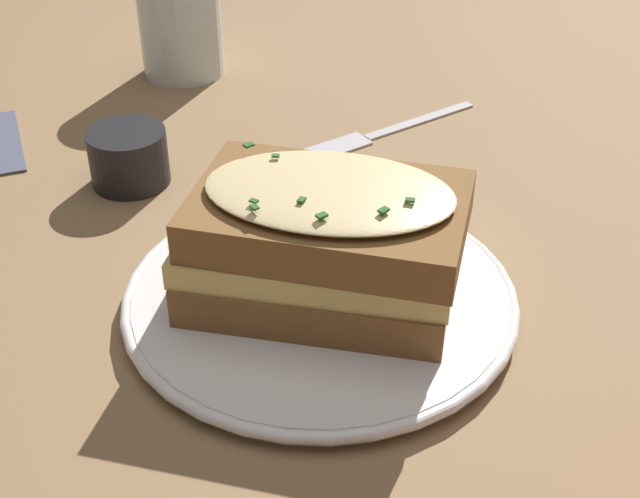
{
  "coord_description": "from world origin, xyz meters",
  "views": [
    {
      "loc": [
        -0.03,
        -0.42,
        0.33
      ],
      "look_at": [
        -0.02,
        0.0,
        0.04
      ],
      "focal_mm": 50.0,
      "sensor_mm": 36.0,
      "label": 1
    }
  ],
  "objects_px": {
    "water_glass": "(180,18)",
    "condiment_pot": "(129,157)",
    "sandwich": "(324,240)",
    "fork": "(367,137)",
    "dinner_plate": "(320,297)"
  },
  "relations": [
    {
      "from": "water_glass",
      "to": "condiment_pot",
      "type": "height_order",
      "value": "water_glass"
    },
    {
      "from": "sandwich",
      "to": "condiment_pot",
      "type": "bearing_deg",
      "value": 131.13
    },
    {
      "from": "water_glass",
      "to": "condiment_pot",
      "type": "xyz_separation_m",
      "value": [
        -0.02,
        -0.2,
        -0.03
      ]
    },
    {
      "from": "sandwich",
      "to": "fork",
      "type": "distance_m",
      "value": 0.22
    },
    {
      "from": "fork",
      "to": "sandwich",
      "type": "bearing_deg",
      "value": 136.31
    },
    {
      "from": "sandwich",
      "to": "condiment_pot",
      "type": "relative_size",
      "value": 3.13
    },
    {
      "from": "water_glass",
      "to": "fork",
      "type": "height_order",
      "value": "water_glass"
    },
    {
      "from": "dinner_plate",
      "to": "sandwich",
      "type": "distance_m",
      "value": 0.04
    },
    {
      "from": "sandwich",
      "to": "fork",
      "type": "relative_size",
      "value": 1.13
    },
    {
      "from": "dinner_plate",
      "to": "fork",
      "type": "relative_size",
      "value": 1.48
    },
    {
      "from": "dinner_plate",
      "to": "condiment_pot",
      "type": "xyz_separation_m",
      "value": [
        -0.13,
        0.15,
        0.01
      ]
    },
    {
      "from": "fork",
      "to": "condiment_pot",
      "type": "height_order",
      "value": "condiment_pot"
    },
    {
      "from": "sandwich",
      "to": "fork",
      "type": "height_order",
      "value": "sandwich"
    },
    {
      "from": "sandwich",
      "to": "water_glass",
      "type": "bearing_deg",
      "value": 107.61
    },
    {
      "from": "sandwich",
      "to": "condiment_pot",
      "type": "distance_m",
      "value": 0.2
    }
  ]
}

